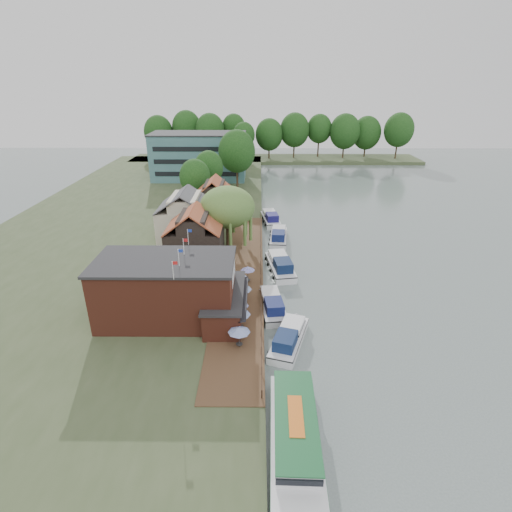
{
  "coord_description": "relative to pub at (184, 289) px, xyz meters",
  "views": [
    {
      "loc": [
        -5.6,
        -40.53,
        26.32
      ],
      "look_at": [
        -6.0,
        12.0,
        3.0
      ],
      "focal_mm": 28.0,
      "sensor_mm": 36.0,
      "label": 1
    }
  ],
  "objects": [
    {
      "name": "umbrella_3",
      "position": [
        6.35,
        3.15,
        -2.36
      ],
      "size": [
        2.44,
        2.44,
        2.38
      ],
      "primitive_type": null,
      "color": "#1B4095",
      "rests_on": "quay_deck"
    },
    {
      "name": "bank_tree_1",
      "position": [
        -2.78,
        49.34,
        1.9
      ],
      "size": [
        6.4,
        6.4,
        11.1
      ],
      "primitive_type": null,
      "color": "#143811",
      "rests_on": "land_bank"
    },
    {
      "name": "bank_tree_4",
      "position": [
        -3.96,
        88.46,
        1.79
      ],
      "size": [
        6.19,
        6.19,
        10.87
      ],
      "primitive_type": null,
      "color": "#143811",
      "rests_on": "land_bank"
    },
    {
      "name": "bank_tree_0",
      "position": [
        -4.82,
        42.12,
        1.64
      ],
      "size": [
        6.38,
        6.38,
        10.59
      ],
      "primitive_type": null,
      "color": "#143811",
      "rests_on": "land_bank"
    },
    {
      "name": "ground",
      "position": [
        14.0,
        1.0,
        -4.65
      ],
      "size": [
        260.0,
        260.0,
        0.0
      ],
      "primitive_type": "plane",
      "color": "slate",
      "rests_on": "ground"
    },
    {
      "name": "cottage_b",
      "position": [
        -4.0,
        25.0,
        0.6
      ],
      "size": [
        9.6,
        8.6,
        8.5
      ],
      "primitive_type": null,
      "color": "beige",
      "rests_on": "land_bank"
    },
    {
      "name": "cruiser_3",
      "position": [
        11.9,
        26.37,
        -3.45
      ],
      "size": [
        3.98,
        10.11,
        2.4
      ],
      "primitive_type": null,
      "rotation": [
        0.0,
        0.0,
        -0.08
      ],
      "color": "silver",
      "rests_on": "ground"
    },
    {
      "name": "bank_tree_2",
      "position": [
        2.99,
        58.93,
        3.59
      ],
      "size": [
        8.92,
        8.92,
        14.48
      ],
      "primitive_type": null,
      "color": "#143811",
      "rests_on": "land_bank"
    },
    {
      "name": "cruiser_0",
      "position": [
        11.69,
        -3.82,
        -3.5
      ],
      "size": [
        5.82,
        10.06,
        2.31
      ],
      "primitive_type": null,
      "rotation": [
        0.0,
        0.0,
        -0.3
      ],
      "color": "white",
      "rests_on": "ground"
    },
    {
      "name": "land_bank",
      "position": [
        -16.0,
        36.0,
        -4.15
      ],
      "size": [
        50.0,
        140.0,
        1.0
      ],
      "primitive_type": "cube",
      "color": "#384728",
      "rests_on": "ground"
    },
    {
      "name": "cruiser_1",
      "position": [
        10.04,
        3.12,
        -3.51
      ],
      "size": [
        4.23,
        9.81,
        2.29
      ],
      "primitive_type": null,
      "rotation": [
        0.0,
        0.0,
        0.12
      ],
      "color": "silver",
      "rests_on": "ground"
    },
    {
      "name": "hotel_block",
      "position": [
        -8.0,
        71.0,
        2.5
      ],
      "size": [
        25.4,
        12.4,
        12.3
      ],
      "primitive_type": null,
      "color": "#38666B",
      "rests_on": "land_bank"
    },
    {
      "name": "willow",
      "position": [
        3.5,
        20.0,
        1.56
      ],
      "size": [
        8.6,
        8.6,
        10.43
      ],
      "primitive_type": null,
      "color": "#476B2D",
      "rests_on": "land_bank"
    },
    {
      "name": "cruiser_2",
      "position": [
        11.6,
        14.28,
        -3.36
      ],
      "size": [
        5.01,
        10.96,
        2.58
      ],
      "primitive_type": null,
      "rotation": [
        0.0,
        0.0,
        0.16
      ],
      "color": "silver",
      "rests_on": "ground"
    },
    {
      "name": "swan",
      "position": [
        11.42,
        -9.52,
        -4.43
      ],
      "size": [
        0.44,
        0.44,
        0.44
      ],
      "primitive_type": "sphere",
      "color": "white",
      "rests_on": "ground"
    },
    {
      "name": "bank_tree_5",
      "position": [
        3.44,
        95.02,
        2.77
      ],
      "size": [
        7.14,
        7.14,
        12.85
      ],
      "primitive_type": null,
      "color": "#143811",
      "rests_on": "land_bank"
    },
    {
      "name": "tour_boat",
      "position": [
        11.23,
        -17.48,
        -3.12
      ],
      "size": [
        4.34,
        14.09,
        3.05
      ],
      "primitive_type": null,
      "rotation": [
        0.0,
        0.0,
        -0.03
      ],
      "color": "silver",
      "rests_on": "ground"
    },
    {
      "name": "pub",
      "position": [
        0.0,
        0.0,
        0.0
      ],
      "size": [
        20.0,
        11.0,
        7.3
      ],
      "primitive_type": null,
      "color": "maroon",
      "rests_on": "land_bank"
    },
    {
      "name": "umbrella_1",
      "position": [
        6.39,
        -2.53,
        -2.36
      ],
      "size": [
        2.3,
        2.3,
        2.38
      ],
      "primitive_type": null,
      "color": "#1B4199",
      "rests_on": "quay_deck"
    },
    {
      "name": "cottage_c",
      "position": [
        0.0,
        34.0,
        0.6
      ],
      "size": [
        7.6,
        7.6,
        8.5
      ],
      "primitive_type": null,
      "color": "black",
      "rests_on": "land_bank"
    },
    {
      "name": "cruiser_4",
      "position": [
        10.72,
        36.41,
        -3.45
      ],
      "size": [
        4.56,
        10.26,
        2.4
      ],
      "primitive_type": null,
      "rotation": [
        0.0,
        0.0,
        0.14
      ],
      "color": "white",
      "rests_on": "ground"
    },
    {
      "name": "umbrella_2",
      "position": [
        6.22,
        -0.7,
        -2.36
      ],
      "size": [
        2.15,
        2.15,
        2.38
      ],
      "primitive_type": null,
      "color": "navy",
      "rests_on": "quay_deck"
    },
    {
      "name": "umbrella_4",
      "position": [
        5.84,
        6.21,
        -2.36
      ],
      "size": [
        2.32,
        2.32,
        2.38
      ],
      "primitive_type": null,
      "color": "navy",
      "rests_on": "quay_deck"
    },
    {
      "name": "quay_rail",
      "position": [
        8.7,
        11.5,
        -3.15
      ],
      "size": [
        0.2,
        49.0,
        1.0
      ],
      "primitive_type": null,
      "color": "black",
      "rests_on": "land_bank"
    },
    {
      "name": "cottage_a",
      "position": [
        -1.0,
        15.0,
        0.6
      ],
      "size": [
        8.6,
        7.6,
        8.5
      ],
      "primitive_type": null,
      "color": "black",
      "rests_on": "land_bank"
    },
    {
      "name": "umbrella_0",
      "position": [
        6.44,
        -5.81,
        -2.36
      ],
      "size": [
        2.3,
        2.3,
        2.38
      ],
      "primitive_type": null,
      "color": "navy",
      "rests_on": "quay_deck"
    },
    {
      "name": "bank_tree_3",
      "position": [
        -1.09,
        79.3,
        2.17
      ],
      "size": [
        6.87,
        6.87,
        11.63
      ],
      "primitive_type": null,
      "color": "#143811",
      "rests_on": "land_bank"
    },
    {
      "name": "quay_deck",
      "position": [
        6.0,
        11.0,
        -3.6
      ],
      "size": [
        6.0,
        50.0,
        0.1
      ],
      "primitive_type": "cube",
      "color": "#47301E",
      "rests_on": "land_bank"
    },
    {
      "name": "umbrella_5",
      "position": [
        6.93,
        8.47,
        -2.36
      ],
      "size": [
        1.94,
        1.94,
        2.38
      ],
      "primitive_type": null,
      "color": "#1E1B97",
      "rests_on": "quay_deck"
    }
  ]
}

